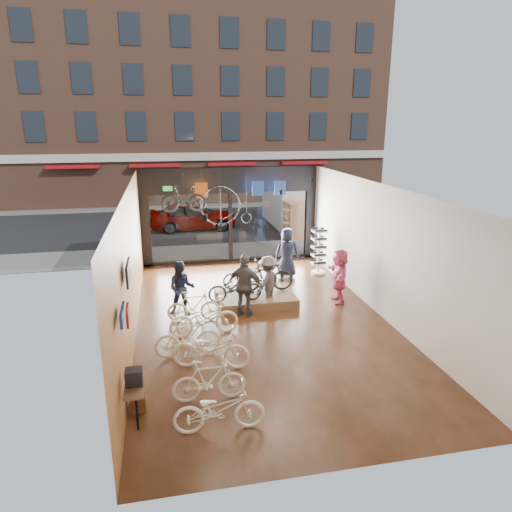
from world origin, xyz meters
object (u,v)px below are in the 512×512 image
object	(u,v)px
display_bike_mid	(266,276)
hung_bike	(183,198)
floor_bike_0	(219,409)
street_car	(193,215)
floor_bike_4	(204,318)
display_platform	(255,297)
customer_2	(245,286)
customer_5	(339,276)
customer_4	(287,253)
customer_1	(182,288)
box_truck	(296,205)
display_bike_right	(246,274)
penny_farthing	(229,206)
floor_bike_2	(211,349)
customer_3	(268,282)
display_bike_left	(235,288)
floor_bike_3	(188,338)
sunglasses_rack	(319,251)
floor_bike_1	(209,380)
floor_bike_5	(194,306)

from	to	relation	value
display_bike_mid	hung_bike	xyz separation A→B (m)	(-2.36, 2.67, 2.11)
floor_bike_0	hung_bike	world-z (taller)	hung_bike
street_car	floor_bike_4	distance (m)	12.60
display_platform	customer_2	size ratio (longest dim) A/B	1.28
customer_5	customer_4	bearing A→B (deg)	-150.79
customer_1	display_platform	bearing A→B (deg)	19.77
box_truck	display_bike_right	bearing A→B (deg)	-115.60
floor_bike_4	penny_farthing	size ratio (longest dim) A/B	1.01
floor_bike_2	floor_bike_0	bearing A→B (deg)	-167.20
display_bike_right	hung_bike	bearing A→B (deg)	28.99
floor_bike_0	customer_2	xyz separation A→B (m)	(1.38, 5.00, 0.49)
customer_3	penny_farthing	size ratio (longest dim) A/B	0.87
floor_bike_2	display_bike_left	xyz separation A→B (m)	(1.07, 3.18, 0.25)
floor_bike_3	customer_3	distance (m)	3.74
display_bike_left	customer_5	bearing A→B (deg)	-89.59
box_truck	floor_bike_0	world-z (taller)	box_truck
floor_bike_0	customer_4	distance (m)	8.98
display_bike_mid	customer_2	xyz separation A→B (m)	(-0.87, -1.11, 0.12)
floor_bike_2	sunglasses_rack	xyz separation A→B (m)	(4.65, 6.00, 0.40)
customer_4	customer_1	bearing A→B (deg)	50.03
display_bike_mid	floor_bike_1	bearing A→B (deg)	157.69
sunglasses_rack	street_car	bearing A→B (deg)	122.59
floor_bike_0	sunglasses_rack	xyz separation A→B (m)	(4.74, 8.27, 0.44)
customer_1	customer_2	size ratio (longest dim) A/B	0.86
floor_bike_2	penny_farthing	xyz separation A→B (m)	(1.45, 6.96, 2.03)
floor_bike_2	display_platform	size ratio (longest dim) A/B	0.75
customer_5	penny_farthing	bearing A→B (deg)	-131.65
floor_bike_0	floor_bike_4	distance (m)	4.00
floor_bike_0	floor_bike_4	size ratio (longest dim) A/B	0.92
floor_bike_1	floor_bike_2	distance (m)	1.29
floor_bike_3	hung_bike	world-z (taller)	hung_bike
penny_farthing	floor_bike_3	bearing A→B (deg)	-107.12
display_bike_mid	display_platform	bearing A→B (deg)	107.36
display_bike_right	customer_4	distance (m)	2.44
customer_3	floor_bike_5	bearing A→B (deg)	-27.30
display_bike_right	customer_5	bearing A→B (deg)	-123.12
customer_2	hung_bike	xyz separation A→B (m)	(-1.49, 3.79, 1.99)
street_car	customer_3	world-z (taller)	customer_3
display_bike_mid	floor_bike_0	bearing A→B (deg)	161.97
floor_bike_3	sunglasses_rack	bearing A→B (deg)	-47.30
display_bike_mid	customer_5	distance (m)	2.29
street_car	customer_4	world-z (taller)	customer_4
floor_bike_1	floor_bike_2	size ratio (longest dim) A/B	0.84
customer_5	display_bike_mid	bearing A→B (deg)	-95.04
floor_bike_5	display_bike_left	distance (m)	1.39
display_bike_left	hung_bike	xyz separation A→B (m)	(-1.26, 3.33, 2.20)
floor_bike_0	floor_bike_5	distance (m)	4.94
floor_bike_0	display_bike_left	xyz separation A→B (m)	(1.16, 5.45, 0.28)
display_bike_mid	penny_farthing	bearing A→B (deg)	15.08
customer_2	customer_3	size ratio (longest dim) A/B	1.17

